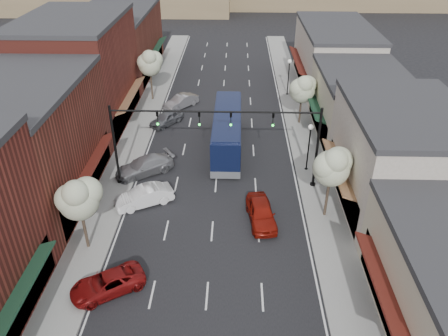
# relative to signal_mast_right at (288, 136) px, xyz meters

# --- Properties ---
(ground) EXTENTS (160.00, 160.00, 0.00)m
(ground) POSITION_rel_signal_mast_right_xyz_m (-5.62, -8.00, -4.62)
(ground) COLOR black
(ground) RESTS_ON ground
(sidewalk_left) EXTENTS (2.80, 73.00, 0.15)m
(sidewalk_left) POSITION_rel_signal_mast_right_xyz_m (-14.02, 10.50, -4.55)
(sidewalk_left) COLOR gray
(sidewalk_left) RESTS_ON ground
(sidewalk_right) EXTENTS (2.80, 73.00, 0.15)m
(sidewalk_right) POSITION_rel_signal_mast_right_xyz_m (2.78, 10.50, -4.55)
(sidewalk_right) COLOR gray
(sidewalk_right) RESTS_ON ground
(curb_left) EXTENTS (0.25, 73.00, 0.17)m
(curb_left) POSITION_rel_signal_mast_right_xyz_m (-12.62, 10.50, -4.55)
(curb_left) COLOR gray
(curb_left) RESTS_ON ground
(curb_right) EXTENTS (0.25, 73.00, 0.17)m
(curb_right) POSITION_rel_signal_mast_right_xyz_m (1.38, 10.50, -4.55)
(curb_right) COLOR gray
(curb_right) RESTS_ON ground
(bldg_left_midnear) EXTENTS (10.14, 14.10, 9.40)m
(bldg_left_midnear) POSITION_rel_signal_mast_right_xyz_m (-19.85, -2.00, 0.03)
(bldg_left_midnear) COLOR maroon
(bldg_left_midnear) RESTS_ON ground
(bldg_left_midfar) EXTENTS (10.14, 14.10, 10.90)m
(bldg_left_midfar) POSITION_rel_signal_mast_right_xyz_m (-19.86, 12.00, 0.78)
(bldg_left_midfar) COLOR maroon
(bldg_left_midfar) RESTS_ON ground
(bldg_left_far) EXTENTS (10.14, 18.10, 8.40)m
(bldg_left_far) POSITION_rel_signal_mast_right_xyz_m (-19.84, 28.00, -0.46)
(bldg_left_far) COLOR maroon
(bldg_left_far) RESTS_ON ground
(bldg_right_midnear) EXTENTS (9.14, 12.10, 7.90)m
(bldg_right_midnear) POSITION_rel_signal_mast_right_xyz_m (8.10, -2.00, -0.72)
(bldg_right_midnear) COLOR beige
(bldg_right_midnear) RESTS_ON ground
(bldg_right_midfar) EXTENTS (9.14, 12.10, 6.40)m
(bldg_right_midfar) POSITION_rel_signal_mast_right_xyz_m (8.08, 10.00, -1.46)
(bldg_right_midfar) COLOR #BBB295
(bldg_right_midfar) RESTS_ON ground
(bldg_right_far) EXTENTS (9.14, 16.10, 7.40)m
(bldg_right_far) POSITION_rel_signal_mast_right_xyz_m (8.09, 24.00, -0.96)
(bldg_right_far) COLOR beige
(bldg_right_far) RESTS_ON ground
(signal_mast_right) EXTENTS (8.22, 0.46, 7.00)m
(signal_mast_right) POSITION_rel_signal_mast_right_xyz_m (0.00, 0.00, 0.00)
(signal_mast_right) COLOR black
(signal_mast_right) RESTS_ON ground
(signal_mast_left) EXTENTS (8.22, 0.46, 7.00)m
(signal_mast_left) POSITION_rel_signal_mast_right_xyz_m (-11.24, 0.00, 0.00)
(signal_mast_left) COLOR black
(signal_mast_left) RESTS_ON ground
(tree_right_near) EXTENTS (2.85, 2.65, 5.95)m
(tree_right_near) POSITION_rel_signal_mast_right_xyz_m (2.73, -4.05, -0.17)
(tree_right_near) COLOR #47382B
(tree_right_near) RESTS_ON ground
(tree_right_far) EXTENTS (2.85, 2.65, 5.43)m
(tree_right_far) POSITION_rel_signal_mast_right_xyz_m (2.73, 11.95, -0.63)
(tree_right_far) COLOR #47382B
(tree_right_far) RESTS_ON ground
(tree_left_near) EXTENTS (2.85, 2.65, 5.69)m
(tree_left_near) POSITION_rel_signal_mast_right_xyz_m (-13.87, -8.05, -0.40)
(tree_left_near) COLOR #47382B
(tree_left_near) RESTS_ON ground
(tree_left_far) EXTENTS (2.85, 2.65, 6.13)m
(tree_left_far) POSITION_rel_signal_mast_right_xyz_m (-13.87, 17.95, -0.02)
(tree_left_far) COLOR #47382B
(tree_left_far) RESTS_ON ground
(lamp_post_near) EXTENTS (0.44, 0.44, 4.44)m
(lamp_post_near) POSITION_rel_signal_mast_right_xyz_m (2.18, 2.50, -1.62)
(lamp_post_near) COLOR black
(lamp_post_near) RESTS_ON ground
(lamp_post_far) EXTENTS (0.44, 0.44, 4.44)m
(lamp_post_far) POSITION_rel_signal_mast_right_xyz_m (2.18, 20.00, -1.62)
(lamp_post_far) COLOR black
(lamp_post_far) RESTS_ON ground
(coach_bus) EXTENTS (2.64, 11.62, 3.55)m
(coach_bus) POSITION_rel_signal_mast_right_xyz_m (-4.82, 6.45, -2.77)
(coach_bus) COLOR black
(coach_bus) RESTS_ON ground
(red_hatchback) EXTENTS (2.43, 4.75, 1.55)m
(red_hatchback) POSITION_rel_signal_mast_right_xyz_m (-2.10, -4.73, -3.85)
(red_hatchback) COLOR maroon
(red_hatchback) RESTS_ON ground
(parked_car_a) EXTENTS (4.84, 4.05, 1.23)m
(parked_car_a) POSITION_rel_signal_mast_right_xyz_m (-11.58, -11.77, -4.01)
(parked_car_a) COLOR maroon
(parked_car_a) RESTS_ON ground
(parked_car_b) EXTENTS (4.68, 3.43, 1.47)m
(parked_car_b) POSITION_rel_signal_mast_right_xyz_m (-11.03, -2.88, -3.89)
(parked_car_b) COLOR white
(parked_car_b) RESTS_ON ground
(parked_car_c) EXTENTS (5.42, 4.60, 1.49)m
(parked_car_c) POSITION_rel_signal_mast_right_xyz_m (-11.82, 1.62, -3.88)
(parked_car_c) COLOR #959599
(parked_car_c) RESTS_ON ground
(parked_car_d) EXTENTS (3.67, 4.22, 1.37)m
(parked_car_d) POSITION_rel_signal_mast_right_xyz_m (-11.32, 11.46, -3.94)
(parked_car_d) COLOR #5B5D63
(parked_car_d) RESTS_ON ground
(parked_car_e) EXTENTS (3.98, 4.25, 1.43)m
(parked_car_e) POSITION_rel_signal_mast_right_xyz_m (-10.29, 15.96, -3.91)
(parked_car_e) COLOR gray
(parked_car_e) RESTS_ON ground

